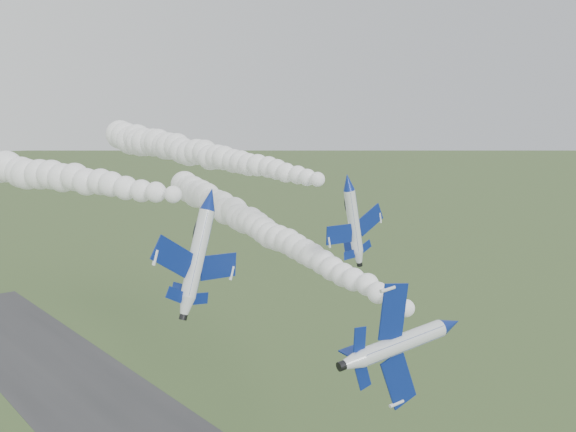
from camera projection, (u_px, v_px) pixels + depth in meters
name	position (u px, v px, depth m)	size (l,w,h in m)	color
jet_lead	(451.00, 325.00, 58.27)	(5.17, 13.58, 11.14)	white
smoke_trail_jet_lead	(261.00, 228.00, 91.76)	(5.16, 71.24, 5.16)	white
jet_pair_left	(211.00, 199.00, 61.95)	(10.45, 12.96, 4.23)	white
smoke_trail_jet_pair_left	(4.00, 168.00, 85.75)	(5.84, 72.29, 5.84)	white
jet_pair_right	(349.00, 182.00, 73.70)	(9.36, 11.50, 3.32)	white
smoke_trail_jet_pair_right	(200.00, 154.00, 96.52)	(5.19, 56.89, 5.19)	white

